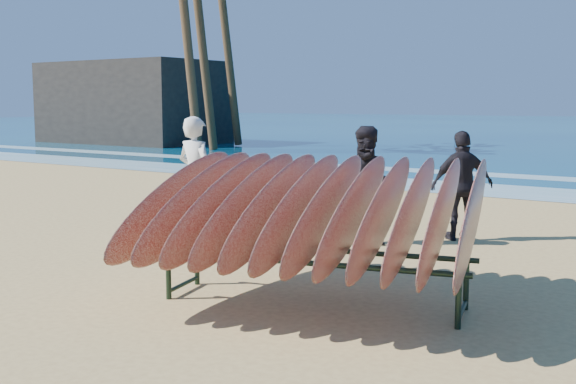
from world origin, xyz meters
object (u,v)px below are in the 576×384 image
at_px(person_white, 196,177).
at_px(person_dark_a, 369,186).
at_px(person_dark_b, 462,186).
at_px(surfboard_rack, 314,209).
at_px(building, 132,103).

bearing_deg(person_white, person_dark_a, -157.80).
height_order(person_white, person_dark_b, person_white).
relative_size(surfboard_rack, person_white, 2.08).
xyz_separation_m(surfboard_rack, person_white, (-3.50, 2.16, -0.06)).
bearing_deg(person_dark_a, surfboard_rack, -107.11).
relative_size(person_white, person_dark_a, 1.07).
distance_m(person_white, person_dark_b, 4.00).
bearing_deg(building, person_white, -41.36).
distance_m(surfboard_rack, person_dark_b, 4.18).
bearing_deg(person_white, person_dark_b, -146.23).
relative_size(person_dark_a, person_dark_b, 1.05).
bearing_deg(building, person_dark_a, -36.63).
height_order(person_dark_b, building, building).
distance_m(surfboard_rack, person_dark_a, 3.17).
xyz_separation_m(surfboard_rack, person_dark_a, (-0.98, 3.01, -0.12)).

